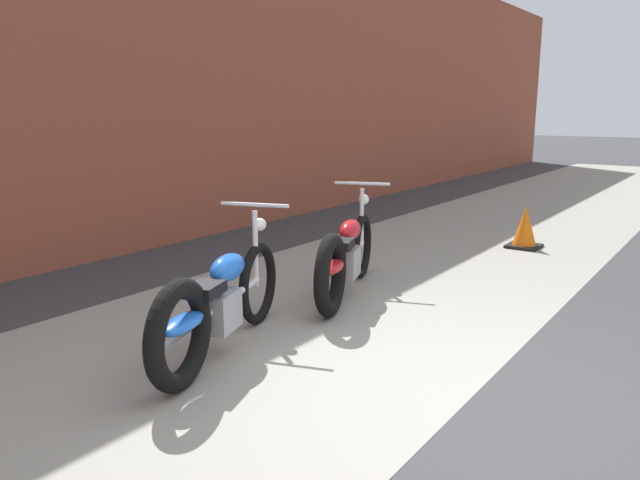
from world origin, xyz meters
name	(u,v)px	position (x,y,z in m)	size (l,w,h in m)	color
ground_plane	(468,401)	(0.00, 0.00, 0.00)	(80.00, 80.00, 0.00)	#38383A
sidewalk_slab	(254,340)	(0.00, 1.75, 0.00)	(36.00, 3.50, 0.01)	gray
motorcycle_blue	(214,306)	(-0.44, 1.73, 0.40)	(1.93, 0.86, 1.03)	black
motorcycle_red	(344,258)	(1.29, 1.76, 0.40)	(1.92, 0.88, 1.03)	black
traffic_cone	(525,229)	(4.48, 1.05, 0.25)	(0.40, 0.40, 0.55)	orange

